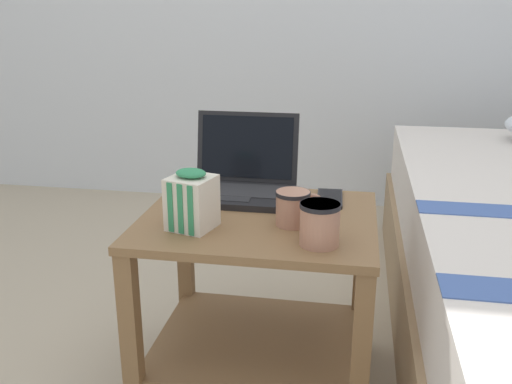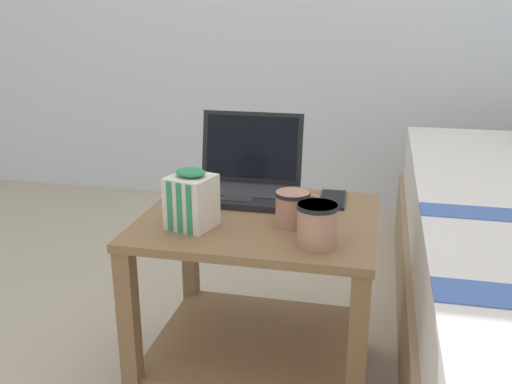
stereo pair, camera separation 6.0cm
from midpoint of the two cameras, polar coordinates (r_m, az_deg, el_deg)
name	(u,v)px [view 2 (the right image)]	position (r m, az deg, el deg)	size (l,w,h in m)	color
ground_plane	(259,380)	(1.74, 1.33, -18.25)	(8.00, 8.00, 0.00)	tan
bedside_table	(259,278)	(1.57, 1.42, -8.65)	(0.61, 0.52, 0.51)	olive
laptop	(245,179)	(1.66, -0.04, 1.34)	(0.31, 0.26, 0.23)	black
mug_front_left	(317,222)	(1.31, 7.43, -3.04)	(0.09, 0.14, 0.10)	tan
mug_front_right	(294,207)	(1.43, 5.00, -1.48)	(0.12, 0.09, 0.09)	tan
snack_bag	(191,200)	(1.41, -5.27, -0.80)	(0.13, 0.13, 0.15)	silver
cell_phone	(333,199)	(1.63, 8.73, -0.73)	(0.08, 0.16, 0.01)	black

